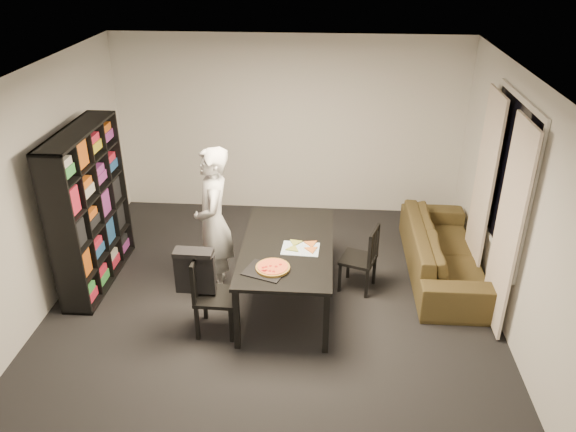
# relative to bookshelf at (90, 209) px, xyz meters

# --- Properties ---
(room) EXTENTS (5.01, 5.51, 2.61)m
(room) POSITION_rel_bookshelf_xyz_m (2.16, -0.60, 0.35)
(room) COLOR black
(room) RESTS_ON ground
(window_pane) EXTENTS (0.02, 1.40, 1.60)m
(window_pane) POSITION_rel_bookshelf_xyz_m (4.64, -0.00, 0.55)
(window_pane) COLOR black
(window_pane) RESTS_ON room
(window_frame) EXTENTS (0.03, 1.52, 1.72)m
(window_frame) POSITION_rel_bookshelf_xyz_m (4.64, -0.00, 0.55)
(window_frame) COLOR white
(window_frame) RESTS_ON room
(curtain_left) EXTENTS (0.03, 0.70, 2.25)m
(curtain_left) POSITION_rel_bookshelf_xyz_m (4.56, -0.52, 0.20)
(curtain_left) COLOR beige
(curtain_left) RESTS_ON room
(curtain_right) EXTENTS (0.03, 0.70, 2.25)m
(curtain_right) POSITION_rel_bookshelf_xyz_m (4.56, 0.52, 0.20)
(curtain_right) COLOR beige
(curtain_right) RESTS_ON room
(bookshelf) EXTENTS (0.35, 1.50, 1.90)m
(bookshelf) POSITION_rel_bookshelf_xyz_m (0.00, 0.00, 0.00)
(bookshelf) COLOR black
(bookshelf) RESTS_ON room
(dining_table) EXTENTS (0.99, 1.79, 0.75)m
(dining_table) POSITION_rel_bookshelf_xyz_m (2.32, -0.30, -0.27)
(dining_table) COLOR black
(dining_table) RESTS_ON room
(chair_left) EXTENTS (0.43, 0.43, 0.90)m
(chair_left) POSITION_rel_bookshelf_xyz_m (1.53, -0.87, -0.44)
(chair_left) COLOR black
(chair_left) RESTS_ON room
(chair_right) EXTENTS (0.48, 0.48, 0.82)m
(chair_right) POSITION_rel_bookshelf_xyz_m (3.20, 0.01, -0.48)
(chair_right) COLOR black
(chair_right) RESTS_ON room
(draped_jacket) EXTENTS (0.42, 0.18, 0.50)m
(draped_jacket) POSITION_rel_bookshelf_xyz_m (1.41, -0.87, -0.21)
(draped_jacket) COLOR black
(draped_jacket) RESTS_ON chair_left
(person) EXTENTS (0.54, 0.71, 1.77)m
(person) POSITION_rel_bookshelf_xyz_m (1.47, -0.10, -0.06)
(person) COLOR silver
(person) RESTS_ON room
(baking_tray) EXTENTS (0.48, 0.44, 0.01)m
(baking_tray) POSITION_rel_bookshelf_xyz_m (2.13, -0.85, -0.20)
(baking_tray) COLOR black
(baking_tray) RESTS_ON dining_table
(pepperoni_pizza) EXTENTS (0.35, 0.35, 0.03)m
(pepperoni_pizza) POSITION_rel_bookshelf_xyz_m (2.21, -0.82, -0.18)
(pepperoni_pizza) COLOR olive
(pepperoni_pizza) RESTS_ON dining_table
(kitchen_towel) EXTENTS (0.42, 0.32, 0.01)m
(kitchen_towel) POSITION_rel_bookshelf_xyz_m (2.46, -0.38, -0.20)
(kitchen_towel) COLOR white
(kitchen_towel) RESTS_ON dining_table
(pizza_slices) EXTENTS (0.41, 0.36, 0.01)m
(pizza_slices) POSITION_rel_bookshelf_xyz_m (2.48, -0.34, -0.19)
(pizza_slices) COLOR gold
(pizza_slices) RESTS_ON dining_table
(sofa) EXTENTS (0.84, 2.14, 0.62)m
(sofa) POSITION_rel_bookshelf_xyz_m (4.19, 0.43, -0.64)
(sofa) COLOR #43381B
(sofa) RESTS_ON room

